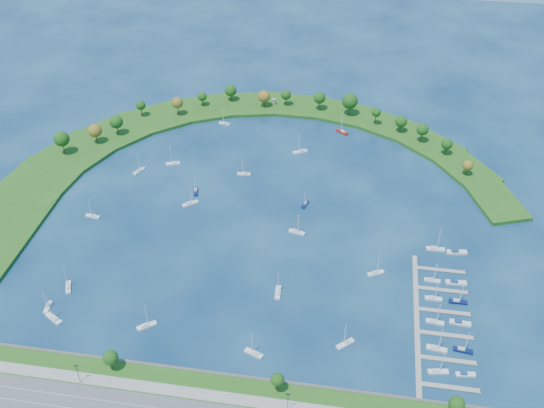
# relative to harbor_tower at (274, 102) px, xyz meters

# --- Properties ---
(ground) EXTENTS (700.00, 700.00, 0.00)m
(ground) POSITION_rel_harbor_tower_xyz_m (11.49, -116.21, -4.04)
(ground) COLOR #072243
(ground) RESTS_ON ground
(breakwater) EXTENTS (286.74, 247.64, 2.00)m
(breakwater) POSITION_rel_harbor_tower_xyz_m (-34.83, -67.49, -3.05)
(breakwater) COLOR #235316
(breakwater) RESTS_ON ground
(breakwater_trees) EXTENTS (238.22, 88.39, 14.94)m
(breakwater_trees) POSITION_rel_harbor_tower_xyz_m (-7.13, -29.13, 6.39)
(breakwater_trees) COLOR #382314
(breakwater_trees) RESTS_ON breakwater
(harbor_tower) EXTENTS (2.60, 2.60, 3.97)m
(harbor_tower) POSITION_rel_harbor_tower_xyz_m (0.00, 0.00, 0.00)
(harbor_tower) COLOR gray
(harbor_tower) RESTS_ON breakwater
(dock_system) EXTENTS (24.28, 82.00, 1.60)m
(dock_system) POSITION_rel_harbor_tower_xyz_m (96.79, -177.21, -3.69)
(dock_system) COLOR gray
(dock_system) RESTS_ON ground
(moored_boat_0) EXTENTS (8.28, 7.41, 12.81)m
(moored_boat_0) POSITION_rel_harbor_tower_xyz_m (-26.97, -113.28, -3.11)
(moored_boat_0) COLOR silver
(moored_boat_0) RESTS_ON ground
(moored_boat_1) EXTENTS (8.31, 6.87, 12.50)m
(moored_boat_1) POSITION_rel_harbor_tower_xyz_m (47.21, -26.43, -3.12)
(moored_boat_1) COLOR maroon
(moored_boat_1) RESTS_ON ground
(moored_boat_2) EXTENTS (8.06, 5.69, 11.68)m
(moored_boat_2) POSITION_rel_harbor_tower_xyz_m (71.43, -151.37, -3.14)
(moored_boat_2) COLOR silver
(moored_boat_2) RESTS_ON ground
(moored_boat_3) EXTENTS (7.77, 2.80, 11.18)m
(moored_boat_3) POSITION_rel_harbor_tower_xyz_m (-4.32, -81.43, -3.15)
(moored_boat_3) COLOR silver
(moored_boat_3) RESTS_ON ground
(moored_boat_4) EXTENTS (5.53, 8.14, 11.72)m
(moored_boat_4) POSITION_rel_harbor_tower_xyz_m (-63.81, -88.06, -3.14)
(moored_boat_4) COLOR silver
(moored_boat_4) RESTS_ON ground
(moored_boat_5) EXTENTS (8.33, 5.03, 11.85)m
(moored_boat_5) POSITION_rel_harbor_tower_xyz_m (24.30, -206.15, -3.14)
(moored_boat_5) COLOR silver
(moored_boat_5) RESTS_ON ground
(moored_boat_6) EXTENTS (8.98, 6.65, 13.14)m
(moored_boat_6) POSITION_rel_harbor_tower_xyz_m (-63.23, -201.36, -3.10)
(moored_boat_6) COLOR silver
(moored_boat_6) RESTS_ON ground
(moored_boat_7) EXTENTS (5.11, 8.08, 11.54)m
(moored_boat_7) POSITION_rel_harbor_tower_xyz_m (-64.97, -182.51, -3.15)
(moored_boat_7) COLOR silver
(moored_boat_7) RESTS_ON ground
(moored_boat_8) EXTENTS (7.69, 7.23, 12.13)m
(moored_boat_8) POSITION_rel_harbor_tower_xyz_m (60.35, -195.43, -3.13)
(moored_boat_8) COLOR silver
(moored_boat_8) RESTS_ON ground
(moored_boat_9) EXTENTS (2.85, 8.43, 12.21)m
(moored_boat_9) POSITION_rel_harbor_tower_xyz_m (28.73, -170.93, -3.13)
(moored_boat_9) COLOR silver
(moored_boat_9) RESTS_ON ground
(moored_boat_10) EXTENTS (9.04, 6.36, 13.09)m
(moored_boat_10) POSITION_rel_harbor_tower_xyz_m (24.22, -53.41, -3.10)
(moored_boat_10) COLOR silver
(moored_boat_10) RESTS_ON ground
(moored_boat_11) EXTENTS (3.99, 7.91, 11.20)m
(moored_boat_11) POSITION_rel_harbor_tower_xyz_m (-26.93, -102.11, -3.15)
(moored_boat_11) COLOR #0A1442
(moored_boat_11) RESTS_ON ground
(moored_boat_12) EXTENTS (8.49, 4.93, 12.05)m
(moored_boat_12) POSITION_rel_harbor_tower_xyz_m (-46.88, -77.45, -3.13)
(moored_boat_12) COLOR silver
(moored_boat_12) RESTS_ON ground
(moored_boat_13) EXTENTS (8.24, 6.99, 12.50)m
(moored_boat_13) POSITION_rel_harbor_tower_xyz_m (-23.00, -198.94, -3.12)
(moored_boat_13) COLOR silver
(moored_boat_13) RESTS_ON ground
(moored_boat_14) EXTENTS (3.56, 7.09, 10.04)m
(moored_boat_14) POSITION_rel_harbor_tower_xyz_m (33.17, -104.10, -3.18)
(moored_boat_14) COLOR #0A1442
(moored_boat_14) RESTS_ON ground
(moored_boat_15) EXTENTS (7.52, 3.27, 10.70)m
(moored_boat_15) POSITION_rel_harbor_tower_xyz_m (-27.45, -27.66, -3.17)
(moored_boat_15) COLOR silver
(moored_boat_15) RESTS_ON ground
(moored_boat_16) EXTENTS (7.83, 3.20, 11.17)m
(moored_boat_16) POSITION_rel_harbor_tower_xyz_m (-73.87, -131.64, -3.16)
(moored_boat_16) COLOR silver
(moored_boat_16) RESTS_ON ground
(moored_boat_17) EXTENTS (8.50, 4.10, 12.04)m
(moored_boat_17) POSITION_rel_harbor_tower_xyz_m (31.60, -127.75, -3.13)
(moored_boat_17) COLOR silver
(moored_boat_17) RESTS_ON ground
(moored_boat_18) EXTENTS (2.79, 7.27, 10.42)m
(moored_boat_18) POSITION_rel_harbor_tower_xyz_m (-68.81, -195.34, -3.17)
(moored_boat_18) COLOR silver
(moored_boat_18) RESTS_ON ground
(docked_boat_0) EXTENTS (8.33, 3.58, 11.85)m
(docked_boat_0) POSITION_rel_harbor_tower_xyz_m (97.02, -203.69, -3.14)
(docked_boat_0) COLOR silver
(docked_boat_0) RESTS_ON ground
(docked_boat_1) EXTENTS (7.90, 3.16, 1.57)m
(docked_boat_1) POSITION_rel_harbor_tower_xyz_m (107.48, -203.29, -3.46)
(docked_boat_1) COLOR silver
(docked_boat_1) RESTS_ON ground
(docked_boat_2) EXTENTS (8.53, 3.38, 12.20)m
(docked_boat_2) POSITION_rel_harbor_tower_xyz_m (97.01, -192.12, -3.13)
(docked_boat_2) COLOR silver
(docked_boat_2) RESTS_ON ground
(docked_boat_3) EXTENTS (8.01, 3.04, 11.49)m
(docked_boat_3) POSITION_rel_harbor_tower_xyz_m (107.52, -191.19, -3.15)
(docked_boat_3) COLOR #0A1442
(docked_boat_3) RESTS_ON ground
(docked_boat_4) EXTENTS (7.84, 2.96, 11.25)m
(docked_boat_4) POSITION_rel_harbor_tower_xyz_m (97.02, -177.52, -3.15)
(docked_boat_4) COLOR silver
(docked_boat_4) RESTS_ON ground
(docked_boat_5) EXTENTS (9.06, 3.17, 1.81)m
(docked_boat_5) POSITION_rel_harbor_tower_xyz_m (107.46, -176.44, -3.37)
(docked_boat_5) COLOR silver
(docked_boat_5) RESTS_ON ground
(docked_boat_6) EXTENTS (7.57, 2.14, 11.12)m
(docked_boat_6) POSITION_rel_harbor_tower_xyz_m (97.02, -163.60, -3.16)
(docked_boat_6) COLOR silver
(docked_boat_6) RESTS_ON ground
(docked_boat_7) EXTENTS (7.98, 2.39, 11.67)m
(docked_boat_7) POSITION_rel_harbor_tower_xyz_m (107.52, -163.90, -3.14)
(docked_boat_7) COLOR #0A1442
(docked_boat_7) RESTS_ON ground
(docked_boat_8) EXTENTS (7.31, 2.30, 10.64)m
(docked_boat_8) POSITION_rel_harbor_tower_xyz_m (97.03, -152.01, -3.17)
(docked_boat_8) COLOR silver
(docked_boat_8) RESTS_ON ground
(docked_boat_9) EXTENTS (9.54, 3.14, 1.92)m
(docked_boat_9) POSITION_rel_harbor_tower_xyz_m (107.46, -151.93, -3.33)
(docked_boat_9) COLOR silver
(docked_boat_9) RESTS_ON ground
(docked_boat_10) EXTENTS (8.76, 2.68, 12.77)m
(docked_boat_10) POSITION_rel_harbor_tower_xyz_m (99.40, -129.86, -3.11)
(docked_boat_10) COLOR silver
(docked_boat_10) RESTS_ON ground
(docked_boat_11) EXTENTS (9.93, 3.98, 1.97)m
(docked_boat_11) POSITION_rel_harbor_tower_xyz_m (109.35, -130.69, -3.31)
(docked_boat_11) COLOR silver
(docked_boat_11) RESTS_ON ground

